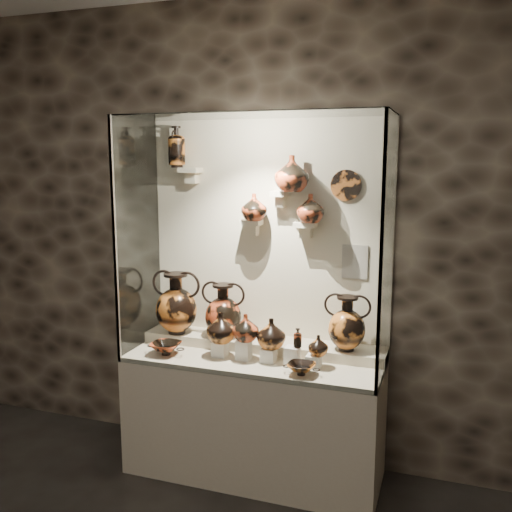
{
  "coord_description": "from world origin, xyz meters",
  "views": [
    {
      "loc": [
        1.19,
        -1.23,
        2.14
      ],
      "look_at": [
        -0.0,
        2.24,
        1.5
      ],
      "focal_mm": 40.0,
      "sensor_mm": 36.0,
      "label": 1
    }
  ],
  "objects": [
    {
      "name": "bracket_ul",
      "position": [
        -0.55,
        2.42,
        2.05
      ],
      "size": [
        0.14,
        0.12,
        0.04
      ],
      "primitive_type": "cube",
      "color": "beige",
      "rests_on": "back_panel"
    },
    {
      "name": "bracket_ca",
      "position": [
        -0.1,
        2.42,
        1.7
      ],
      "size": [
        0.14,
        0.12,
        0.04
      ],
      "primitive_type": "cube",
      "color": "beige",
      "rests_on": "back_panel"
    },
    {
      "name": "ovoid_vase_a",
      "position": [
        -0.07,
        2.38,
        1.81
      ],
      "size": [
        0.23,
        0.23,
        0.18
      ],
      "primitive_type": "imported",
      "rotation": [
        0.0,
        0.0,
        -0.36
      ],
      "color": "#AD3F1E",
      "rests_on": "bracket_ca"
    },
    {
      "name": "kylix_right",
      "position": [
        0.38,
        1.98,
        0.87
      ],
      "size": [
        0.25,
        0.22,
        0.09
      ],
      "primitive_type": null,
      "rotation": [
        0.0,
        0.0,
        -0.18
      ],
      "color": "#C36925",
      "rests_on": "front_tier"
    },
    {
      "name": "glass_top",
      "position": [
        0.0,
        2.18,
        2.4
      ],
      "size": [
        1.7,
        0.6,
        0.01
      ],
      "primitive_type": "cube",
      "color": "white",
      "rests_on": "back_panel"
    },
    {
      "name": "lekythos_small",
      "position": [
        0.32,
        2.12,
        1.02
      ],
      "size": [
        0.06,
        0.06,
        0.14
      ],
      "primitive_type": null,
      "rotation": [
        0.0,
        0.0,
        0.0
      ],
      "color": "#AD3F1E",
      "rests_on": "pedestal_d"
    },
    {
      "name": "frame_post_left",
      "position": [
        -0.84,
        1.89,
        1.6
      ],
      "size": [
        0.02,
        0.02,
        1.6
      ],
      "primitive_type": "cube",
      "color": "gray",
      "rests_on": "plinth"
    },
    {
      "name": "pedestal_b",
      "position": [
        -0.05,
        2.13,
        0.9
      ],
      "size": [
        0.09,
        0.09,
        0.13
      ],
      "primitive_type": "cube",
      "color": "silver",
      "rests_on": "front_tier"
    },
    {
      "name": "back_panel",
      "position": [
        0.0,
        2.5,
        1.6
      ],
      "size": [
        1.7,
        0.03,
        1.6
      ],
      "primitive_type": "cube",
      "color": "beige",
      "rests_on": "plinth"
    },
    {
      "name": "info_placard",
      "position": [
        0.6,
        2.47,
        1.46
      ],
      "size": [
        0.17,
        0.01,
        0.23
      ],
      "primitive_type": "cube",
      "color": "beige",
      "rests_on": "back_panel"
    },
    {
      "name": "glass_front",
      "position": [
        0.0,
        1.88,
        1.6
      ],
      "size": [
        1.7,
        0.01,
        1.6
      ],
      "primitive_type": "cube",
      "color": "white",
      "rests_on": "plinth"
    },
    {
      "name": "bracket_cc",
      "position": [
        0.28,
        2.42,
        1.7
      ],
      "size": [
        0.14,
        0.12,
        0.04
      ],
      "primitive_type": "cube",
      "color": "beige",
      "rests_on": "back_panel"
    },
    {
      "name": "ovoid_vase_b",
      "position": [
        0.2,
        2.36,
        2.04
      ],
      "size": [
        0.28,
        0.28,
        0.24
      ],
      "primitive_type": "imported",
      "rotation": [
        0.0,
        0.0,
        0.27
      ],
      "color": "#AD3F1E",
      "rests_on": "bracket_cb"
    },
    {
      "name": "bracket_cb",
      "position": [
        0.1,
        2.42,
        1.9
      ],
      "size": [
        0.1,
        0.12,
        0.04
      ],
      "primitive_type": "cube",
      "color": "beige",
      "rests_on": "back_panel"
    },
    {
      "name": "jug_a",
      "position": [
        -0.2,
        2.12,
        1.03
      ],
      "size": [
        0.22,
        0.22,
        0.2
      ],
      "primitive_type": "imported",
      "rotation": [
        0.0,
        0.0,
        -0.13
      ],
      "color": "#C36925",
      "rests_on": "pedestal_a"
    },
    {
      "name": "pedestal_e",
      "position": [
        0.42,
        2.13,
        0.87
      ],
      "size": [
        0.09,
        0.09,
        0.08
      ],
      "primitive_type": "cube",
      "color": "silver",
      "rests_on": "front_tier"
    },
    {
      "name": "amphora_mid",
      "position": [
        -0.27,
        2.32,
        1.09
      ],
      "size": [
        0.34,
        0.34,
        0.38
      ],
      "primitive_type": null,
      "rotation": [
        0.0,
        0.0,
        0.11
      ],
      "color": "#AD3F1E",
      "rests_on": "rear_tier"
    },
    {
      "name": "kylix_left",
      "position": [
        -0.57,
        2.04,
        0.88
      ],
      "size": [
        0.31,
        0.29,
        0.1
      ],
      "primitive_type": null,
      "rotation": [
        0.0,
        0.0,
        -0.33
      ],
      "color": "#AD3F1E",
      "rests_on": "front_tier"
    },
    {
      "name": "glass_right",
      "position": [
        0.85,
        2.18,
        1.6
      ],
      "size": [
        0.01,
        0.6,
        1.6
      ],
      "primitive_type": "cube",
      "color": "white",
      "rests_on": "plinth"
    },
    {
      "name": "glass_left",
      "position": [
        -0.85,
        2.18,
        1.6
      ],
      "size": [
        0.01,
        0.6,
        1.6
      ],
      "primitive_type": "cube",
      "color": "white",
      "rests_on": "plinth"
    },
    {
      "name": "jug_c",
      "position": [
        0.13,
        2.15,
        1.02
      ],
      "size": [
        0.23,
        0.23,
        0.2
      ],
      "primitive_type": "imported",
      "rotation": [
        0.0,
        0.0,
        0.24
      ],
      "color": "#C36925",
      "rests_on": "pedestal_c"
    },
    {
      "name": "pedestal_d",
      "position": [
        0.28,
        2.13,
        0.89
      ],
      "size": [
        0.09,
        0.09,
        0.12
      ],
      "primitive_type": "cube",
      "color": "silver",
      "rests_on": "front_tier"
    },
    {
      "name": "front_tier",
      "position": [
        0.0,
        2.18,
        0.82
      ],
      "size": [
        1.68,
        0.58,
        0.03
      ],
      "primitive_type": "cube",
      "color": "#C1B296",
      "rests_on": "plinth"
    },
    {
      "name": "plinth",
      "position": [
        0.0,
        2.18,
        0.4
      ],
      "size": [
        1.7,
        0.6,
        0.8
      ],
      "primitive_type": "cube",
      "color": "beige",
      "rests_on": "floor"
    },
    {
      "name": "jug_e",
      "position": [
        0.45,
        2.14,
        0.98
      ],
      "size": [
        0.13,
        0.13,
        0.13
      ],
      "primitive_type": "imported",
      "rotation": [
        0.0,
        0.0,
        0.04
      ],
      "color": "#C36925",
      "rests_on": "pedestal_e"
    },
    {
      "name": "pedestal_c",
      "position": [
        0.12,
        2.13,
        0.88
      ],
      "size": [
        0.09,
        0.09,
        0.09
      ],
      "primitive_type": "cube",
      "color": "silver",
      "rests_on": "front_tier"
    },
    {
      "name": "amphora_left",
      "position": [
        -0.62,
        2.29,
        1.12
      ],
      "size": [
        0.45,
        0.45,
        0.44
      ],
      "primitive_type": null,
      "rotation": [
        0.0,
        0.0,
        0.32
      ],
      "color": "#C36925",
      "rests_on": "rear_tier"
    },
    {
      "name": "wall_plate",
      "position": [
        0.54,
        2.47,
        1.96
      ],
      "size": [
        0.2,
        0.02,
        0.2
      ],
      "primitive_type": "cylinder",
      "rotation": [
        1.57,
        0.0,
        0.0
      ],
      "color": "#B35C23",
      "rests_on": "back_panel"
    },
    {
      "name": "pedestal_a",
      "position": [
        -0.22,
        2.13,
        0.88
      ],
      "size": [
        0.09,
        0.09,
        0.1
      ],
      "primitive_type": "cube",
      "color": "silver",
      "rests_on": "front_tier"
    },
    {
      "name": "lekythos_tall",
      "position": [
        -0.64,
        2.41,
        2.23
      ],
      "size": [
        0.15,
        0.15,
        0.32
      ],
      "primitive_type": null,
      "rotation": [
        0.0,
        0.0,
        0.22
      ],
      "color": "#C36925",
      "rests_on": "bracket_ul"
    },
    {
      "name": "amphora_right",
      "position": [
        0.59,
        2.32,
        1.08
      ],
      "size": [
        0.37,
        0.37,
        0.36
      ],
      "primitive_type": null,
      "rotation": [
        0.0,
        0.0,
        0.35
      ],
      "color": "#C36925",
      "rests_on": "rear_tier"
    },
    {
      "name": "frame_post_right",
      "position": [
        0.84,
        1.89,
        1.6
      ],
      "size": [
        0.02,
        0.02,
        1.6
      ],
      "primitive_type": "cube",
      "color": "gray",
      "rests_on": "plinth"
    },
    {
      "name": "jug_b",
      "position": [
        -0.03,
        2.11,
        1.05
      ],
      "size": [
        0.22,
        0.22,
        0.18
      ],
      "primitive_type": "imported",
      "rotation": [
        0.0,
        0.0,
        -0.31
      ],
      "color": "#AD3F1E",
      "rests_on": "pedestal_b"
    },
    {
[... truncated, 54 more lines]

